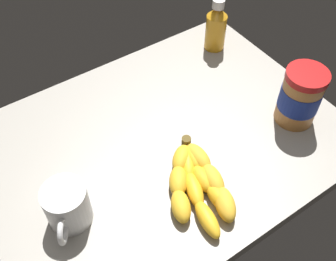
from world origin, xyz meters
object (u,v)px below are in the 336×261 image
object	(u,v)px
peanut_butter_jar	(300,97)
coffee_mug	(67,206)
banana_bunch	(198,181)
honey_bottle	(216,27)

from	to	relation	value
peanut_butter_jar	coffee_mug	xyz separation A→B (cm)	(53.02, -5.27, -2.33)
banana_bunch	coffee_mug	distance (cm)	25.21
banana_bunch	honey_bottle	bearing A→B (deg)	-132.59
honey_bottle	coffee_mug	distance (cm)	59.84
banana_bunch	peanut_butter_jar	size ratio (longest dim) A/B	1.62
honey_bottle	banana_bunch	bearing A→B (deg)	47.41
banana_bunch	peanut_butter_jar	distance (cm)	29.72
banana_bunch	coffee_mug	bearing A→B (deg)	-18.04
banana_bunch	peanut_butter_jar	bearing A→B (deg)	-175.11
peanut_butter_jar	banana_bunch	bearing A→B (deg)	4.89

